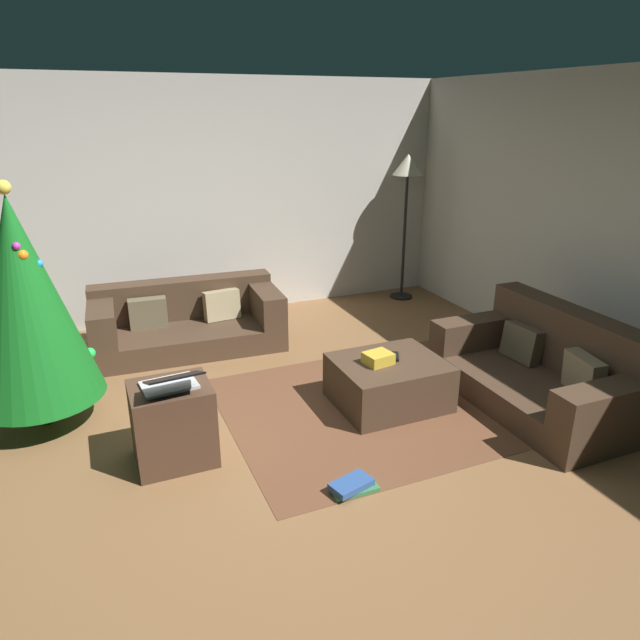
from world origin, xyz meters
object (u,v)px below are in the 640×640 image
object	(u,v)px
couch_left	(187,321)
couch_right	(546,370)
gift_box	(378,358)
book_stack	(353,486)
tv_remote	(395,356)
laptop	(171,382)
corner_lamp	(407,176)
ottoman	(389,382)
christmas_tree	(25,301)
side_table	(173,424)

from	to	relation	value
couch_left	couch_right	bearing A→B (deg)	139.55
gift_box	book_stack	xyz separation A→B (m)	(-0.67, -0.92, -0.38)
couch_right	gift_box	distance (m)	1.38
tv_remote	laptop	bearing A→B (deg)	-144.05
laptop	corner_lamp	bearing A→B (deg)	38.25
corner_lamp	couch_left	bearing A→B (deg)	-169.71
ottoman	christmas_tree	bearing A→B (deg)	163.48
christmas_tree	laptop	bearing A→B (deg)	-48.80
couch_right	ottoman	bearing A→B (deg)	69.36
ottoman	laptop	xyz separation A→B (m)	(-1.73, -0.19, 0.43)
tv_remote	laptop	size ratio (longest dim) A/B	0.36
couch_right	corner_lamp	distance (m)	3.12
tv_remote	side_table	size ratio (longest dim) A/B	0.29
side_table	corner_lamp	bearing A→B (deg)	37.51
christmas_tree	corner_lamp	world-z (taller)	christmas_tree
ottoman	christmas_tree	world-z (taller)	christmas_tree
ottoman	tv_remote	bearing A→B (deg)	26.89
book_stack	couch_right	bearing A→B (deg)	13.11
couch_left	corner_lamp	size ratio (longest dim) A/B	1.06
tv_remote	book_stack	size ratio (longest dim) A/B	0.51
couch_right	gift_box	size ratio (longest dim) A/B	8.16
ottoman	book_stack	bearing A→B (deg)	-130.01
side_table	laptop	bearing A→B (deg)	-85.13
side_table	corner_lamp	xyz separation A→B (m)	(3.27, 2.51, 1.23)
christmas_tree	corner_lamp	size ratio (longest dim) A/B	1.04
christmas_tree	book_stack	size ratio (longest dim) A/B	5.77
ottoman	gift_box	xyz separation A→B (m)	(-0.11, -0.00, 0.23)
couch_left	couch_right	size ratio (longest dim) A/B	1.10
book_stack	corner_lamp	world-z (taller)	corner_lamp
laptop	corner_lamp	xyz separation A→B (m)	(3.26, 2.57, 0.89)
couch_left	tv_remote	size ratio (longest dim) A/B	11.65
couch_right	corner_lamp	size ratio (longest dim) A/B	0.97
ottoman	christmas_tree	size ratio (longest dim) A/B	0.46
couch_left	tv_remote	world-z (taller)	couch_left
ottoman	tv_remote	xyz separation A→B (m)	(0.08, 0.04, 0.20)
couch_left	gift_box	size ratio (longest dim) A/B	8.94
christmas_tree	couch_right	bearing A→B (deg)	-18.08
gift_box	side_table	world-z (taller)	side_table
tv_remote	book_stack	distance (m)	1.33
couch_left	side_table	size ratio (longest dim) A/B	3.34
couch_left	side_table	bearing A→B (deg)	80.01
corner_lamp	side_table	bearing A→B (deg)	-142.49
couch_left	gift_box	bearing A→B (deg)	124.85
ottoman	corner_lamp	distance (m)	3.13
laptop	couch_left	bearing A→B (deg)	77.27
tv_remote	book_stack	world-z (taller)	tv_remote
gift_box	side_table	size ratio (longest dim) A/B	0.37
side_table	laptop	size ratio (longest dim) A/B	1.26
christmas_tree	corner_lamp	bearing A→B (deg)	21.61
couch_right	ottoman	xyz separation A→B (m)	(-1.19, 0.46, -0.09)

